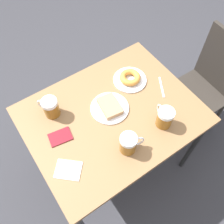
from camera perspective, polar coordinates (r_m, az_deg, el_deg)
name	(u,v)px	position (r m, az deg, el deg)	size (l,w,h in m)	color
ground_plane	(112,161)	(2.18, 0.00, -11.19)	(8.00, 8.00, 0.00)	#333338
table	(112,120)	(1.54, 0.00, -1.75)	(0.80, 1.01, 0.77)	olive
chair	(209,81)	(2.05, 21.33, 6.68)	(0.41, 0.41, 0.94)	#2D2823
plate_with_cake	(110,107)	(1.49, -0.54, 1.13)	(0.23, 0.23, 0.04)	silver
plate_with_donut	(130,78)	(1.62, 4.13, 7.69)	(0.22, 0.22, 0.05)	silver
beer_mug_left	(165,117)	(1.43, 11.94, -1.22)	(0.14, 0.09, 0.13)	#8C5619
beer_mug_center	(129,143)	(1.33, 3.82, -7.18)	(0.09, 0.13, 0.13)	#8C5619
beer_mug_right	(50,107)	(1.48, -13.89, 1.06)	(0.12, 0.10, 0.13)	#8C5619
napkin_folded	(68,170)	(1.35, -9.96, -12.89)	(0.17, 0.17, 0.00)	white
fork	(162,87)	(1.63, 11.27, 5.62)	(0.15, 0.09, 0.00)	silver
passport_near_edge	(60,137)	(1.44, -11.74, -5.57)	(0.11, 0.14, 0.01)	maroon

